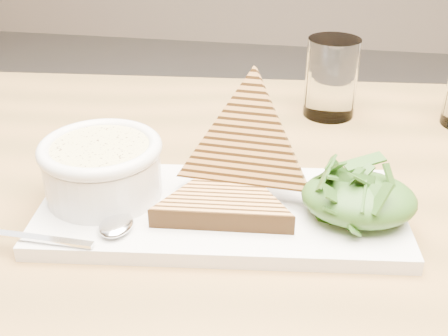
% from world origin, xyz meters
% --- Properties ---
extents(table_top, '(1.35, 0.97, 0.04)m').
position_xyz_m(table_top, '(0.18, -0.19, 0.75)').
color(table_top, olive).
rests_on(table_top, ground).
extents(table_leg_bl, '(0.06, 0.06, 0.73)m').
position_xyz_m(table_leg_bl, '(-0.41, 0.18, 0.37)').
color(table_leg_bl, olive).
rests_on(table_leg_bl, ground).
extents(platter, '(0.40, 0.22, 0.02)m').
position_xyz_m(platter, '(0.05, -0.22, 0.78)').
color(platter, white).
rests_on(platter, table_top).
extents(soup_bowl, '(0.12, 0.12, 0.05)m').
position_xyz_m(soup_bowl, '(-0.08, -0.22, 0.81)').
color(soup_bowl, white).
rests_on(soup_bowl, platter).
extents(soup, '(0.11, 0.11, 0.01)m').
position_xyz_m(soup, '(-0.08, -0.22, 0.84)').
color(soup, '#D8CA83').
rests_on(soup, soup_bowl).
extents(bowl_rim, '(0.13, 0.13, 0.01)m').
position_xyz_m(bowl_rim, '(-0.08, -0.22, 0.84)').
color(bowl_rim, white).
rests_on(bowl_rim, soup_bowl).
extents(sandwich_flat, '(0.18, 0.18, 0.02)m').
position_xyz_m(sandwich_flat, '(0.05, -0.22, 0.80)').
color(sandwich_flat, '#C18443').
rests_on(sandwich_flat, platter).
extents(sandwich_lean, '(0.18, 0.17, 0.19)m').
position_xyz_m(sandwich_lean, '(0.07, -0.18, 0.84)').
color(sandwich_lean, '#C18443').
rests_on(sandwich_lean, sandwich_flat).
extents(salad_base, '(0.12, 0.09, 0.04)m').
position_xyz_m(salad_base, '(0.19, -0.21, 0.81)').
color(salad_base, '#173A10').
rests_on(salad_base, platter).
extents(arugula_pile, '(0.11, 0.10, 0.05)m').
position_xyz_m(arugula_pile, '(0.19, -0.21, 0.81)').
color(arugula_pile, '#3A6223').
rests_on(arugula_pile, platter).
extents(spoon_bowl, '(0.03, 0.04, 0.01)m').
position_xyz_m(spoon_bowl, '(-0.05, -0.28, 0.79)').
color(spoon_bowl, silver).
rests_on(spoon_bowl, platter).
extents(spoon_handle, '(0.11, 0.01, 0.00)m').
position_xyz_m(spoon_handle, '(-0.11, -0.31, 0.79)').
color(spoon_handle, silver).
rests_on(spoon_handle, platter).
extents(glass_near, '(0.08, 0.08, 0.12)m').
position_xyz_m(glass_near, '(0.16, 0.08, 0.83)').
color(glass_near, white).
rests_on(glass_near, table_top).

